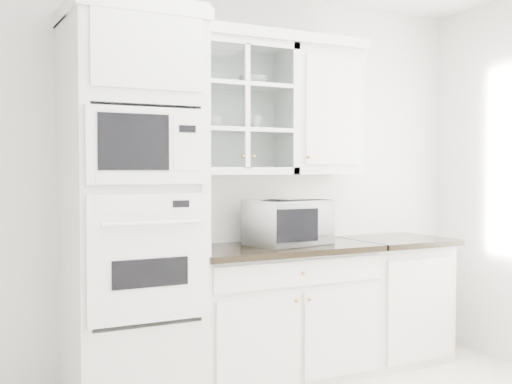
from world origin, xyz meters
TOP-DOWN VIEW (x-y plane):
  - room_shell at (0.00, 0.43)m, footprint 4.00×3.50m
  - oven_column at (-0.75, 1.42)m, footprint 0.76×0.68m
  - base_cabinet_run at (0.28, 1.45)m, footprint 1.32×0.67m
  - extra_base_cabinet at (1.28, 1.45)m, footprint 0.72×0.67m
  - upper_cabinet_glass at (0.03, 1.58)m, footprint 0.80×0.33m
  - upper_cabinet_solid at (0.71, 1.58)m, footprint 0.55×0.33m
  - crown_molding at (-0.07, 1.56)m, footprint 2.14×0.38m
  - countertop_microwave at (0.35, 1.45)m, footprint 0.60×0.53m
  - bowl_a at (-0.13, 1.60)m, footprint 0.27×0.27m
  - bowl_b at (0.15, 1.57)m, footprint 0.21×0.21m
  - cup_a at (-0.13, 1.59)m, footprint 0.13×0.13m
  - cup_b at (0.16, 1.57)m, footprint 0.12×0.12m

SIDE VIEW (x-z plane):
  - base_cabinet_run at x=0.28m, z-range 0.00..0.92m
  - extra_base_cabinet at x=1.28m, z-range 0.00..0.92m
  - countertop_microwave at x=0.35m, z-range 0.92..1.23m
  - oven_column at x=-0.75m, z-range 0.00..2.40m
  - cup_a at x=-0.13m, z-range 1.71..1.79m
  - cup_b at x=0.16m, z-range 1.71..1.80m
  - room_shell at x=0.00m, z-range 0.43..3.13m
  - upper_cabinet_glass at x=0.03m, z-range 1.40..2.30m
  - upper_cabinet_solid at x=0.71m, z-range 1.40..2.30m
  - bowl_a at x=-0.13m, z-range 2.01..2.07m
  - bowl_b at x=0.15m, z-range 2.01..2.07m
  - crown_molding at x=-0.07m, z-range 2.30..2.37m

